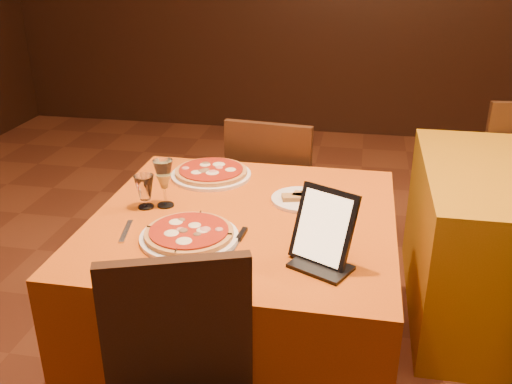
% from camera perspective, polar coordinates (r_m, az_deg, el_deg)
% --- Properties ---
extents(main_table, '(1.10, 1.10, 0.75)m').
position_cam_1_polar(main_table, '(2.29, -1.16, -10.86)').
color(main_table, '#B94C0B').
rests_on(main_table, floor).
extents(chair_main_far, '(0.53, 0.53, 0.91)m').
position_cam_1_polar(chair_main_far, '(2.98, 2.13, -0.51)').
color(chair_main_far, black).
rests_on(chair_main_far, floor).
extents(chair_side_far, '(0.44, 0.44, 0.91)m').
position_cam_1_polar(chair_side_far, '(3.63, 23.62, 2.03)').
color(chair_side_far, black).
rests_on(chair_side_far, floor).
extents(pizza_near, '(0.34, 0.34, 0.03)m').
position_cam_1_polar(pizza_near, '(1.95, -6.70, -4.28)').
color(pizza_near, white).
rests_on(pizza_near, main_table).
extents(pizza_far, '(0.34, 0.34, 0.03)m').
position_cam_1_polar(pizza_far, '(2.46, -4.51, 1.90)').
color(pizza_far, white).
rests_on(pizza_far, main_table).
extents(cutlet_dish, '(0.23, 0.23, 0.03)m').
position_cam_1_polar(cutlet_dish, '(2.22, 4.55, -0.62)').
color(cutlet_dish, white).
rests_on(cutlet_dish, main_table).
extents(wine_glass, '(0.08, 0.08, 0.19)m').
position_cam_1_polar(wine_glass, '(2.17, -9.17, 0.89)').
color(wine_glass, '#CDCD74').
rests_on(wine_glass, main_table).
extents(water_glass, '(0.08, 0.08, 0.13)m').
position_cam_1_polar(water_glass, '(2.18, -11.05, 0.02)').
color(water_glass, silver).
rests_on(water_glass, main_table).
extents(tablet, '(0.22, 0.18, 0.24)m').
position_cam_1_polar(tablet, '(1.78, 6.79, -3.46)').
color(tablet, black).
rests_on(tablet, main_table).
extents(knife, '(0.03, 0.19, 0.01)m').
position_cam_1_polar(knife, '(1.89, -2.16, -5.52)').
color(knife, silver).
rests_on(knife, main_table).
extents(fork_near, '(0.05, 0.17, 0.01)m').
position_cam_1_polar(fork_near, '(2.04, -12.87, -3.84)').
color(fork_near, silver).
rests_on(fork_near, main_table).
extents(fork_far, '(0.04, 0.14, 0.01)m').
position_cam_1_polar(fork_far, '(2.42, -1.37, 1.31)').
color(fork_far, silver).
rests_on(fork_far, main_table).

